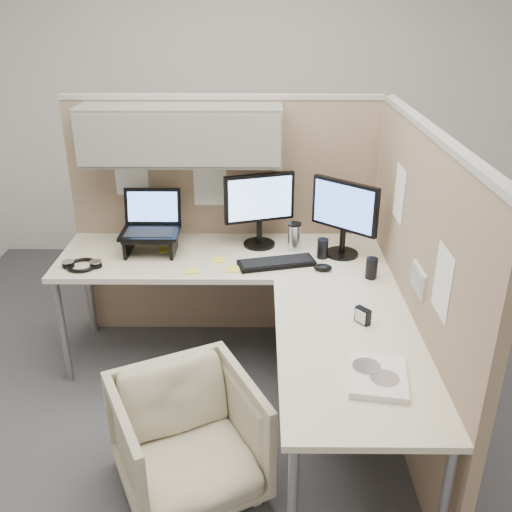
{
  "coord_description": "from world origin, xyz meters",
  "views": [
    {
      "loc": [
        0.12,
        -2.64,
        2.17
      ],
      "look_at": [
        0.1,
        0.25,
        0.85
      ],
      "focal_mm": 40.0,
      "sensor_mm": 36.0,
      "label": 1
    }
  ],
  "objects_px": {
    "office_chair": "(188,434)",
    "desk": "(260,292)",
    "keyboard": "(277,263)",
    "monitor_left": "(259,204)"
  },
  "relations": [
    {
      "from": "office_chair",
      "to": "desk",
      "type": "bearing_deg",
      "value": 38.72
    },
    {
      "from": "office_chair",
      "to": "keyboard",
      "type": "relative_size",
      "value": 1.43
    },
    {
      "from": "desk",
      "to": "office_chair",
      "type": "height_order",
      "value": "desk"
    },
    {
      "from": "monitor_left",
      "to": "keyboard",
      "type": "relative_size",
      "value": 1.04
    },
    {
      "from": "desk",
      "to": "monitor_left",
      "type": "height_order",
      "value": "monitor_left"
    },
    {
      "from": "desk",
      "to": "keyboard",
      "type": "distance_m",
      "value": 0.28
    },
    {
      "from": "desk",
      "to": "keyboard",
      "type": "xyz_separation_m",
      "value": [
        0.09,
        0.26,
        0.05
      ]
    },
    {
      "from": "keyboard",
      "to": "office_chair",
      "type": "bearing_deg",
      "value": -127.73
    },
    {
      "from": "desk",
      "to": "monitor_left",
      "type": "bearing_deg",
      "value": 90.73
    },
    {
      "from": "desk",
      "to": "office_chair",
      "type": "bearing_deg",
      "value": -115.18
    }
  ]
}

